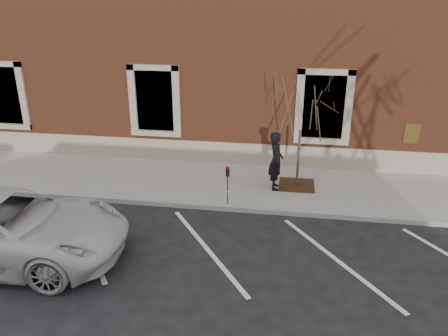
% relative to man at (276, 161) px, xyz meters
% --- Properties ---
extents(ground, '(120.00, 120.00, 0.00)m').
position_rel_man_xyz_m(ground, '(-1.53, -1.49, -1.09)').
color(ground, '#28282B').
rests_on(ground, ground).
extents(sidewalk_near, '(40.00, 3.50, 0.15)m').
position_rel_man_xyz_m(sidewalk_near, '(-1.53, 0.26, -1.02)').
color(sidewalk_near, '#AEAEA4').
rests_on(sidewalk_near, ground).
extents(curb_near, '(40.00, 0.12, 0.15)m').
position_rel_man_xyz_m(curb_near, '(-1.53, -1.54, -1.02)').
color(curb_near, '#9E9E99').
rests_on(curb_near, ground).
extents(parking_stripes, '(28.00, 4.40, 0.01)m').
position_rel_man_xyz_m(parking_stripes, '(-1.53, -3.69, -1.09)').
color(parking_stripes, silver).
rests_on(parking_stripes, ground).
extents(building_civic, '(40.00, 8.62, 8.00)m').
position_rel_man_xyz_m(building_civic, '(-1.53, 6.25, 2.90)').
color(building_civic, brown).
rests_on(building_civic, ground).
extents(man, '(0.52, 0.73, 1.89)m').
position_rel_man_xyz_m(man, '(0.00, 0.00, 0.00)').
color(man, black).
rests_on(man, sidewalk_near).
extents(parking_meter, '(0.11, 0.08, 1.18)m').
position_rel_man_xyz_m(parking_meter, '(-1.34, -1.37, -0.12)').
color(parking_meter, '#595B60').
rests_on(parking_meter, sidewalk_near).
extents(tree_grate, '(1.15, 1.15, 0.03)m').
position_rel_man_xyz_m(tree_grate, '(0.70, 0.33, -0.93)').
color(tree_grate, '#453016').
rests_on(tree_grate, sidewalk_near).
extents(sapling, '(2.06, 2.06, 3.43)m').
position_rel_man_xyz_m(sapling, '(0.70, 0.33, 1.46)').
color(sapling, '#4E392F').
rests_on(sapling, sidewalk_near).
extents(white_truck, '(6.15, 3.13, 1.66)m').
position_rel_man_xyz_m(white_truck, '(-6.28, -4.82, -0.26)').
color(white_truck, silver).
rests_on(white_truck, ground).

